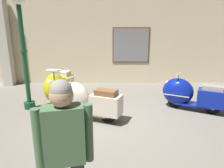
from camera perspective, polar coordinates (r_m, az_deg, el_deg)
The scene contains 8 objects.
ground_plane at distance 4.33m, azimuth 1.06°, elevation -12.50°, with size 60.00×60.00×0.00m, color slate.
showroom_back_wall at distance 7.89m, azimuth -0.80°, elevation 11.99°, with size 18.00×0.63×3.24m.
scooter_0 at distance 5.97m, azimuth -15.56°, elevation -0.55°, with size 0.64×1.73×1.03m.
scooter_1 at distance 4.65m, azimuth -8.52°, elevation -4.63°, with size 1.68×1.05×0.99m.
scooter_2 at distance 5.50m, azimuth 21.28°, elevation -2.72°, with size 1.57×1.13×0.95m.
lamppost at distance 5.45m, azimuth -24.74°, elevation 11.03°, with size 0.32×0.32×2.95m.
visitor_0 at distance 1.97m, azimuth -13.63°, elevation -18.05°, with size 0.53×0.31×1.59m.
info_stanchion at distance 5.02m, azimuth -16.22°, elevation -3.33°, with size 0.37×0.31×1.14m.
Camera 1 is at (-0.12, -3.86, 1.97)m, focal length 31.14 mm.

